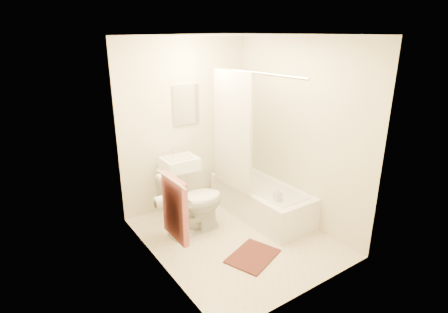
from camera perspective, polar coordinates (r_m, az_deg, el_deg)
floor at (r=4.51m, az=1.84°, el=-12.99°), size 2.40×2.40×0.00m
ceiling at (r=3.83m, az=2.23°, el=19.18°), size 2.40×2.40×0.00m
wall_back at (r=4.99m, az=-6.19°, el=5.08°), size 2.00×0.02×2.40m
wall_left at (r=3.54m, az=-11.16°, el=-0.95°), size 0.02×2.40×2.40m
wall_right at (r=4.65m, az=12.03°, el=3.76°), size 0.02×2.40×2.40m
mirror at (r=4.91m, az=-6.20°, el=8.44°), size 0.40×0.03×0.55m
curtain_rod at (r=4.11m, az=4.77°, el=13.52°), size 0.03×1.70×0.03m
shower_curtain at (r=4.56m, az=1.34°, el=4.14°), size 0.04×0.80×1.55m
towel_bar at (r=3.37m, az=-8.72°, el=-3.62°), size 0.02×0.60×0.02m
towel at (r=3.52m, az=-8.02°, el=-8.34°), size 0.06×0.45×0.66m
toilet_paper at (r=3.86m, az=-10.46°, el=-7.27°), size 0.11×0.12×0.12m
toilet at (r=4.47m, az=-5.07°, el=-7.51°), size 0.82×0.47×0.80m
sink at (r=4.90m, az=-7.17°, el=-4.39°), size 0.47×0.38×0.92m
bathtub at (r=4.97m, az=6.02°, el=-7.01°), size 0.68×1.55×0.44m
bath_mat at (r=4.16m, az=4.71°, el=-15.90°), size 0.69×0.61×0.02m
soap_bottle at (r=4.42m, az=8.78°, el=-6.12°), size 0.10×0.10×0.19m
scrub_brush at (r=5.26m, az=2.08°, el=-2.59°), size 0.12×0.20×0.04m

